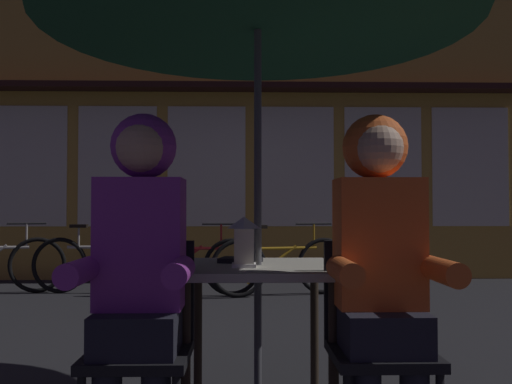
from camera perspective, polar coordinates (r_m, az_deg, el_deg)
cafe_table at (r=2.62m, az=0.19°, el=-9.85°), size 0.72×0.72×0.74m
lantern at (r=2.51m, az=-1.27°, el=-5.10°), size 0.11×0.11×0.23m
chair_left at (r=2.32m, az=-11.90°, el=-14.61°), size 0.40×0.40×0.87m
chair_right at (r=2.35m, az=12.61°, el=-14.46°), size 0.40×0.40×0.87m
person_left_hooded at (r=2.21m, az=-12.11°, el=-5.90°), size 0.45×0.56×1.40m
person_right_hooded at (r=2.24m, az=12.90°, el=-5.84°), size 0.45×0.56×1.40m
shopfront_building at (r=8.27m, az=-5.03°, el=12.87°), size 10.00×0.93×6.20m
bicycle_second at (r=6.74m, az=-15.82°, el=-7.26°), size 1.68×0.08×0.84m
bicycle_third at (r=6.34m, az=-7.25°, el=-7.67°), size 1.68×0.08×0.84m
bicycle_fourth at (r=6.30m, az=2.73°, el=-7.72°), size 1.65×0.43×0.84m
book at (r=2.71m, az=-1.65°, el=-7.15°), size 0.23×0.19×0.02m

